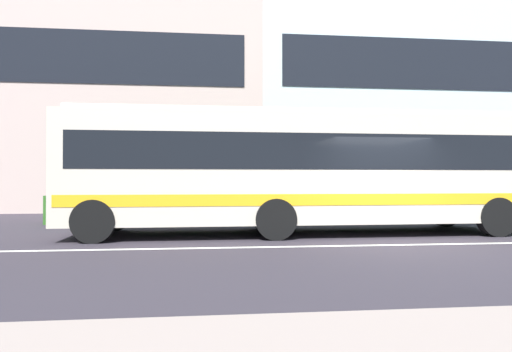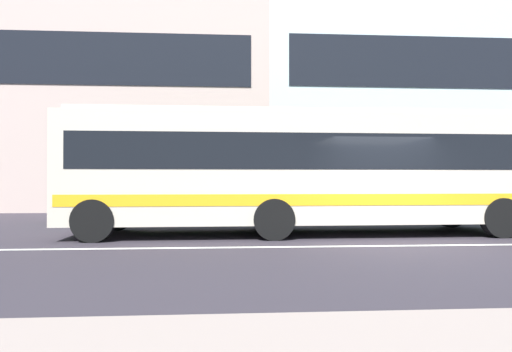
{
  "view_description": "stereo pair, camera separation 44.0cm",
  "coord_description": "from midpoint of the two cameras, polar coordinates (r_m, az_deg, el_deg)",
  "views": [
    {
      "loc": [
        -4.23,
        -9.14,
        1.44
      ],
      "look_at": [
        -3.05,
        2.23,
        1.55
      ],
      "focal_mm": 30.05,
      "sensor_mm": 36.0,
      "label": 1
    },
    {
      "loc": [
        -3.79,
        -9.18,
        1.44
      ],
      "look_at": [
        -3.05,
        2.23,
        1.55
      ],
      "focal_mm": 30.05,
      "sensor_mm": 36.0,
      "label": 2
    }
  ],
  "objects": [
    {
      "name": "apartment_block_right",
      "position": [
        28.27,
        24.26,
        8.74
      ],
      "size": [
        22.02,
        10.75,
        11.97
      ],
      "color": "silver",
      "rests_on": "ground_plane"
    },
    {
      "name": "ground_plane",
      "position": [
        10.1,
        19.97,
        -8.73
      ],
      "size": [
        160.0,
        160.0,
        0.0
      ],
      "primitive_type": "plane",
      "color": "#2F2A32"
    },
    {
      "name": "apartment_block_left",
      "position": [
        26.46,
        -22.89,
        9.16
      ],
      "size": [
        21.35,
        10.75,
        11.77
      ],
      "color": "#C5AAA1",
      "rests_on": "ground_plane"
    },
    {
      "name": "lane_centre_line",
      "position": [
        10.1,
        19.97,
        -8.71
      ],
      "size": [
        60.0,
        0.16,
        0.01
      ],
      "primitive_type": "cube",
      "color": "silver",
      "rests_on": "ground_plane"
    },
    {
      "name": "hedge_row_far",
      "position": [
        15.44,
        9.91,
        -4.16
      ],
      "size": [
        18.5,
        1.1,
        0.94
      ],
      "primitive_type": "cube",
      "color": "#2C6020",
      "rests_on": "ground_plane"
    },
    {
      "name": "transit_bus",
      "position": [
        11.6,
        6.44,
        1.12
      ],
      "size": [
        12.01,
        2.81,
        3.23
      ],
      "color": "beige",
      "rests_on": "ground_plane"
    }
  ]
}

